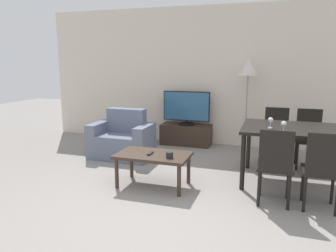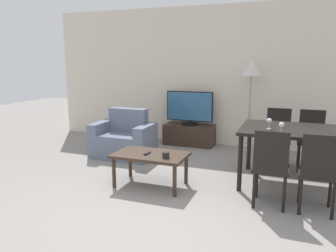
{
  "view_description": "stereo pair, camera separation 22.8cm",
  "coord_description": "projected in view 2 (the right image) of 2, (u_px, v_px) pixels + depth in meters",
  "views": [
    {
      "loc": [
        1.15,
        -3.12,
        1.65
      ],
      "look_at": [
        -0.42,
        1.66,
        0.65
      ],
      "focal_mm": 35.0,
      "sensor_mm": 36.0,
      "label": 1
    },
    {
      "loc": [
        1.36,
        -3.04,
        1.65
      ],
      "look_at": [
        -0.42,
        1.66,
        0.65
      ],
      "focal_mm": 35.0,
      "sensor_mm": 36.0,
      "label": 2
    }
  ],
  "objects": [
    {
      "name": "armchair",
      "position": [
        124.0,
        140.0,
        5.71
      ],
      "size": [
        1.05,
        0.64,
        0.83
      ],
      "color": "slate",
      "rests_on": "ground_plane"
    },
    {
      "name": "dining_table",
      "position": [
        295.0,
        135.0,
        4.31
      ],
      "size": [
        1.39,
        1.03,
        0.78
      ],
      "color": "black",
      "rests_on": "ground_plane"
    },
    {
      "name": "wall_back",
      "position": [
        219.0,
        77.0,
        6.39
      ],
      "size": [
        7.16,
        0.06,
        2.7
      ],
      "color": "beige",
      "rests_on": "ground_plane"
    },
    {
      "name": "dining_chair_far",
      "position": [
        311.0,
        137.0,
        5.01
      ],
      "size": [
        0.4,
        0.4,
        0.91
      ],
      "color": "black",
      "rests_on": "ground_plane"
    },
    {
      "name": "wine_glass_left",
      "position": [
        282.0,
        126.0,
        3.98
      ],
      "size": [
        0.07,
        0.07,
        0.15
      ],
      "color": "silver",
      "rests_on": "dining_table"
    },
    {
      "name": "ground_plane",
      "position": [
        150.0,
        214.0,
        3.59
      ],
      "size": [
        18.0,
        18.0,
        0.0
      ],
      "primitive_type": "plane",
      "color": "gray"
    },
    {
      "name": "cup_white_near",
      "position": [
        166.0,
        155.0,
        4.14
      ],
      "size": [
        0.09,
        0.09,
        0.08
      ],
      "color": "black",
      "rests_on": "coffee_table"
    },
    {
      "name": "coffee_table",
      "position": [
        150.0,
        158.0,
        4.35
      ],
      "size": [
        0.96,
        0.58,
        0.44
      ],
      "color": "#38281E",
      "rests_on": "ground_plane"
    },
    {
      "name": "dining_chair_near_right",
      "position": [
        318.0,
        170.0,
        3.5
      ],
      "size": [
        0.4,
        0.4,
        0.91
      ],
      "color": "black",
      "rests_on": "ground_plane"
    },
    {
      "name": "dining_chair_far_left",
      "position": [
        278.0,
        134.0,
        5.18
      ],
      "size": [
        0.4,
        0.4,
        0.91
      ],
      "color": "black",
      "rests_on": "ground_plane"
    },
    {
      "name": "remote_primary",
      "position": [
        147.0,
        153.0,
        4.32
      ],
      "size": [
        0.04,
        0.15,
        0.02
      ],
      "color": "black",
      "rests_on": "coffee_table"
    },
    {
      "name": "wine_glass_center",
      "position": [
        269.0,
        121.0,
        4.25
      ],
      "size": [
        0.07,
        0.07,
        0.15
      ],
      "color": "silver",
      "rests_on": "dining_table"
    },
    {
      "name": "tv_stand",
      "position": [
        189.0,
        135.0,
        6.53
      ],
      "size": [
        0.99,
        0.42,
        0.41
      ],
      "color": "#38281E",
      "rests_on": "ground_plane"
    },
    {
      "name": "floor_lamp",
      "position": [
        251.0,
        71.0,
        5.81
      ],
      "size": [
        0.37,
        0.37,
        1.69
      ],
      "color": "gray",
      "rests_on": "ground_plane"
    },
    {
      "name": "dining_chair_near",
      "position": [
        271.0,
        165.0,
        3.67
      ],
      "size": [
        0.4,
        0.4,
        0.91
      ],
      "color": "black",
      "rests_on": "ground_plane"
    },
    {
      "name": "tv",
      "position": [
        190.0,
        108.0,
        6.42
      ],
      "size": [
        0.93,
        0.32,
        0.66
      ],
      "color": "black",
      "rests_on": "tv_stand"
    }
  ]
}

